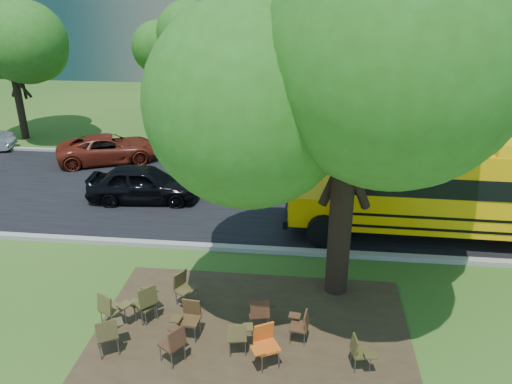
# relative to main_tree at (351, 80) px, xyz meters

# --- Properties ---
(ground) EXTENTS (160.00, 160.00, 0.00)m
(ground) POSITION_rel_main_tree_xyz_m (-2.92, -1.27, -5.33)
(ground) COLOR #28571B
(ground) RESTS_ON ground
(dirt_patch) EXTENTS (7.00, 4.50, 0.03)m
(dirt_patch) POSITION_rel_main_tree_xyz_m (-1.92, -1.77, -5.31)
(dirt_patch) COLOR #382819
(dirt_patch) RESTS_ON ground
(asphalt_road) EXTENTS (80.00, 8.00, 0.04)m
(asphalt_road) POSITION_rel_main_tree_xyz_m (-2.92, 5.73, -5.31)
(asphalt_road) COLOR black
(asphalt_road) RESTS_ON ground
(kerb_near) EXTENTS (80.00, 0.25, 0.14)m
(kerb_near) POSITION_rel_main_tree_xyz_m (-2.92, 1.73, -5.26)
(kerb_near) COLOR gray
(kerb_near) RESTS_ON ground
(kerb_far) EXTENTS (80.00, 0.25, 0.14)m
(kerb_far) POSITION_rel_main_tree_xyz_m (-2.92, 9.83, -5.26)
(kerb_far) COLOR gray
(kerb_far) RESTS_ON ground
(bg_tree_0) EXTENTS (5.20, 5.20, 7.18)m
(bg_tree_0) POSITION_rel_main_tree_xyz_m (-14.92, 11.73, -0.76)
(bg_tree_0) COLOR black
(bg_tree_0) RESTS_ON ground
(bg_tree_2) EXTENTS (4.80, 4.80, 6.62)m
(bg_tree_2) POSITION_rel_main_tree_xyz_m (-7.92, 14.73, -1.12)
(bg_tree_2) COLOR black
(bg_tree_2) RESTS_ON ground
(bg_tree_3) EXTENTS (5.60, 5.60, 7.84)m
(bg_tree_3) POSITION_rel_main_tree_xyz_m (5.08, 12.73, -0.30)
(bg_tree_3) COLOR black
(bg_tree_3) RESTS_ON ground
(main_tree) EXTENTS (7.20, 7.20, 8.94)m
(main_tree) POSITION_rel_main_tree_xyz_m (0.00, 0.00, 0.00)
(main_tree) COLOR black
(main_tree) RESTS_ON ground
(chair_0) EXTENTS (0.62, 0.76, 0.93)m
(chair_0) POSITION_rel_main_tree_xyz_m (-4.81, -2.91, -4.76)
(chair_0) COLOR #473E1F
(chair_0) RESTS_ON ground
(chair_1) EXTENTS (0.77, 0.61, 0.93)m
(chair_1) POSITION_rel_main_tree_xyz_m (-5.07, -2.07, -4.75)
(chair_1) COLOR brown
(chair_1) RESTS_ON ground
(chair_2) EXTENTS (0.60, 0.76, 0.90)m
(chair_2) POSITION_rel_main_tree_xyz_m (-3.38, -3.00, -4.77)
(chair_2) COLOR #452818
(chair_2) RESTS_ON ground
(chair_3) EXTENTS (0.62, 0.52, 0.89)m
(chair_3) POSITION_rel_main_tree_xyz_m (-3.28, -2.15, -4.78)
(chair_3) COLOR #4C361B
(chair_3) RESTS_ON ground
(chair_4) EXTENTS (0.56, 0.56, 0.83)m
(chair_4) POSITION_rel_main_tree_xyz_m (-2.12, -2.60, -4.82)
(chair_4) COLOR brown
(chair_4) RESTS_ON ground
(chair_5) EXTENTS (0.63, 0.75, 0.93)m
(chair_5) POSITION_rel_main_tree_xyz_m (-1.55, -2.86, -4.75)
(chair_5) COLOR #DA5A17
(chair_5) RESTS_ON ground
(chair_6) EXTENTS (0.47, 0.56, 0.79)m
(chair_6) POSITION_rel_main_tree_xyz_m (-0.84, -2.06, -4.84)
(chair_6) COLOR #4F2F1C
(chair_6) RESTS_ON ground
(chair_7) EXTENTS (0.53, 0.52, 0.78)m
(chair_7) POSITION_rel_main_tree_xyz_m (0.35, -2.79, -4.85)
(chair_7) COLOR #433F1D
(chair_7) RESTS_ON ground
(chair_8) EXTENTS (0.65, 0.82, 0.96)m
(chair_8) POSITION_rel_main_tree_xyz_m (-4.36, -1.71, -4.74)
(chair_8) COLOR #44411D
(chair_8) RESTS_ON ground
(chair_9) EXTENTS (0.64, 0.51, 0.79)m
(chair_9) POSITION_rel_main_tree_xyz_m (-4.42, -1.69, -4.84)
(chair_9) COLOR #4B4720
(chair_9) RESTS_ON ground
(chair_10) EXTENTS (0.58, 0.74, 0.87)m
(chair_10) POSITION_rel_main_tree_xyz_m (-3.68, -1.04, -4.79)
(chair_10) COLOR #483F1F
(chair_10) RESTS_ON ground
(chair_11) EXTENTS (0.63, 0.66, 0.92)m
(chair_11) POSITION_rel_main_tree_xyz_m (-1.74, -1.84, -4.76)
(chair_11) COLOR #4B2C1B
(chair_11) RESTS_ON ground
(black_car) EXTENTS (4.02, 1.90, 1.33)m
(black_car) POSITION_rel_main_tree_xyz_m (-6.58, 4.93, -4.66)
(black_car) COLOR black
(black_car) RESTS_ON ground
(bg_car_red) EXTENTS (4.72, 3.46, 1.19)m
(bg_car_red) POSITION_rel_main_tree_xyz_m (-9.38, 8.81, -4.73)
(bg_car_red) COLOR #5F1D10
(bg_car_red) RESTS_ON ground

